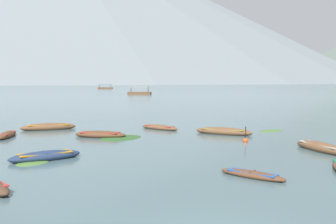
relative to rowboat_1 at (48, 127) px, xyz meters
The scene contains 18 objects.
ground_plane 1477.06m from the rowboat_1, 89.56° to the left, with size 6000.00×6000.00×0.00m, color #476066.
mountain_1 1271.00m from the rowboat_1, 106.52° to the left, with size 1846.69×1846.69×491.40m, color slate.
mountain_2 1406.19m from the rowboat_1, 74.69° to the left, with size 702.14×702.14×205.39m, color #4C5B56.
rowboat_1 is the anchor object (origin of this frame).
rowboat_2 6.74m from the rowboat_1, 39.44° to the right, with size 4.11×2.03×0.59m.
rowboat_3 4.63m from the rowboat_1, 111.80° to the right, with size 1.23×3.56×0.50m.
rowboat_4 21.23m from the rowboat_1, 49.11° to the right, with size 2.84×2.49×0.35m.
rowboat_5 12.92m from the rowboat_1, 73.18° to the right, with size 3.80×3.07×0.58m.
rowboat_6 14.86m from the rowboat_1, 10.72° to the right, with size 4.63×3.10×0.67m.
rowboat_7 9.52m from the rowboat_1, ahead, with size 3.58×3.06×0.49m.
rowboat_11 21.71m from the rowboat_1, 26.94° to the right, with size 2.36×4.26×0.65m.
ferry_0 85.57m from the rowboat_1, 89.08° to the left, with size 7.39×3.37×2.54m.
ferry_1 169.39m from the rowboat_1, 97.77° to the left, with size 8.13×3.55×2.54m.
mooring_buoy 16.86m from the rowboat_1, 22.71° to the right, with size 0.37×0.37×1.17m.
weed_patch_1 18.85m from the rowboat_1, ahead, with size 2.65×1.11×0.14m, color #477033.
weed_patch_2 9.70m from the rowboat_1, 17.20° to the left, with size 1.98×1.48×0.14m, color #2D5628.
weed_patch_3 13.67m from the rowboat_1, 75.76° to the right, with size 1.68×1.21×0.14m, color #477033.
weed_patch_4 8.31m from the rowboat_1, 35.21° to the right, with size 3.50×2.52×0.14m, color #2D5628.
Camera 1 is at (-1.17, -9.17, 4.16)m, focal length 40.51 mm.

